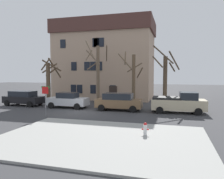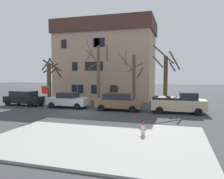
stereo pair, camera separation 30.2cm
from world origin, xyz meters
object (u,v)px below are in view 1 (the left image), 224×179
Objects in this scene: street_sign_pole at (45,96)px; car_silver_sedan at (68,100)px; tree_bare_near at (49,80)px; tree_bare_end at (165,78)px; building_main at (105,60)px; tree_bare_far at (133,78)px; pickup_truck_beige at (179,103)px; bicycle_leaning at (60,101)px; car_black_wagon at (23,98)px; fire_hydrant at (145,129)px; car_brown_wagon at (119,101)px; tree_bare_mid at (97,71)px.

car_silver_sedan is at bearing 97.03° from street_sign_pole.
tree_bare_near is at bearing 145.35° from car_silver_sedan.
tree_bare_end is 2.57× the size of street_sign_pole.
street_sign_pole is at bearing -91.12° from building_main.
building_main is 2.32× the size of tree_bare_far.
tree_bare_near is 16.07m from pickup_truck_beige.
car_black_wagon is at bearing -150.02° from bicycle_leaning.
pickup_truck_beige is at bearing 76.72° from fire_hydrant.
tree_bare_end is 16.75m from car_black_wagon.
car_black_wagon is (-1.86, -2.60, -2.11)m from tree_bare_near.
tree_bare_near is 3.83m from car_black_wagon.
tree_bare_near is 1.21× the size of car_black_wagon.
building_main is 11.83m from car_silver_sedan.
tree_bare_near is at bearing 119.75° from street_sign_pole.
bicycle_leaning is at bearing 163.53° from car_brown_wagon.
tree_bare_far is 9.44m from bicycle_leaning.
fire_hydrant is at bearing -66.61° from car_brown_wagon.
street_sign_pole reaches higher than bicycle_leaning.
pickup_truck_beige is at bearing -0.18° from car_black_wagon.
tree_bare_mid is 1.55× the size of pickup_truck_beige.
car_black_wagon is 4.26m from bicycle_leaning.
car_brown_wagon reaches higher than bicycle_leaning.
pickup_truck_beige is at bearing 1.93° from car_brown_wagon.
tree_bare_near is 0.91× the size of tree_bare_far.
street_sign_pole is at bearing -98.52° from tree_bare_mid.
pickup_truck_beige is 1.88× the size of street_sign_pole.
tree_bare_mid is 10.84m from pickup_truck_beige.
tree_bare_mid reaches higher than bicycle_leaning.
car_silver_sedan is 1.66× the size of street_sign_pole.
car_brown_wagon is (3.74, -4.06, -3.11)m from tree_bare_mid.
car_brown_wagon is 6.34× the size of fire_hydrant.
pickup_truck_beige is 6.82× the size of fire_hydrant.
bicycle_leaning is (-8.01, 2.37, -0.55)m from car_brown_wagon.
fire_hydrant is at bearing -66.17° from building_main.
pickup_truck_beige is 14.10m from bicycle_leaning.
tree_bare_end reaches higher than car_brown_wagon.
tree_bare_near is at bearing 170.42° from pickup_truck_beige.
building_main reaches higher than car_black_wagon.
street_sign_pole is (4.66, -8.16, -1.11)m from tree_bare_near.
car_brown_wagon is 9.57m from fire_hydrant.
street_sign_pole is (-0.31, -16.06, -3.98)m from building_main.
building_main is 2.90× the size of pickup_truck_beige.
tree_bare_far is 3.76m from car_brown_wagon.
street_sign_pole reaches higher than car_brown_wagon.
tree_bare_end is 4.68m from pickup_truck_beige.
pickup_truck_beige is at bearing -21.79° from tree_bare_mid.
tree_bare_far is at bearing 21.64° from car_silver_sedan.
car_brown_wagon is at bearing 45.90° from street_sign_pole.
tree_bare_far is at bearing 70.76° from car_brown_wagon.
building_main is at bearing 114.19° from car_brown_wagon.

